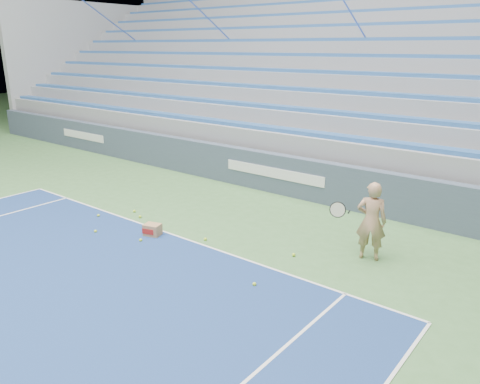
# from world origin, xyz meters

# --- Properties ---
(sponsor_barrier) EXTENTS (30.00, 0.32, 1.10)m
(sponsor_barrier) POSITION_xyz_m (0.00, 15.88, 0.55)
(sponsor_barrier) COLOR #3C495B
(sponsor_barrier) RESTS_ON ground
(bleachers) EXTENTS (31.00, 9.15, 7.30)m
(bleachers) POSITION_xyz_m (0.00, 21.60, 2.36)
(bleachers) COLOR gray
(bleachers) RESTS_ON ground
(tennis_player) EXTENTS (0.93, 0.88, 1.54)m
(tennis_player) POSITION_xyz_m (3.82, 13.43, 0.77)
(tennis_player) COLOR tan
(tennis_player) RESTS_ON ground
(ball_box) EXTENTS (0.41, 0.36, 0.26)m
(ball_box) POSITION_xyz_m (-0.32, 11.60, 0.13)
(ball_box) COLOR #A1774E
(ball_box) RESTS_ON ground
(tennis_ball_0) EXTENTS (0.07, 0.07, 0.07)m
(tennis_ball_0) POSITION_xyz_m (-1.80, 12.31, 0.03)
(tennis_ball_0) COLOR #C5E62F
(tennis_ball_0) RESTS_ON ground
(tennis_ball_1) EXTENTS (0.07, 0.07, 0.07)m
(tennis_ball_1) POSITION_xyz_m (-0.26, 11.22, 0.03)
(tennis_ball_1) COLOR #C5E62F
(tennis_ball_1) RESTS_ON ground
(tennis_ball_2) EXTENTS (0.07, 0.07, 0.07)m
(tennis_ball_2) POSITION_xyz_m (0.77, 12.10, 0.03)
(tennis_ball_2) COLOR #C5E62F
(tennis_ball_2) RESTS_ON ground
(tennis_ball_3) EXTENTS (0.07, 0.07, 0.07)m
(tennis_ball_3) POSITION_xyz_m (2.76, 11.18, 0.03)
(tennis_ball_3) COLOR #C5E62F
(tennis_ball_3) RESTS_ON ground
(tennis_ball_4) EXTENTS (0.07, 0.07, 0.07)m
(tennis_ball_4) POSITION_xyz_m (-1.43, 10.92, 0.03)
(tennis_ball_4) COLOR #C5E62F
(tennis_ball_4) RESTS_ON ground
(tennis_ball_5) EXTENTS (0.07, 0.07, 0.07)m
(tennis_ball_5) POSITION_xyz_m (2.65, 12.61, 0.03)
(tennis_ball_5) COLOR #C5E62F
(tennis_ball_5) RESTS_ON ground
(tennis_ball_6) EXTENTS (0.07, 0.07, 0.07)m
(tennis_ball_6) POSITION_xyz_m (-2.23, 11.56, 0.03)
(tennis_ball_6) COLOR #C5E62F
(tennis_ball_6) RESTS_ON ground
(tennis_ball_7) EXTENTS (0.07, 0.07, 0.07)m
(tennis_ball_7) POSITION_xyz_m (-1.38, 12.14, 0.03)
(tennis_ball_7) COLOR #C5E62F
(tennis_ball_7) RESTS_ON ground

